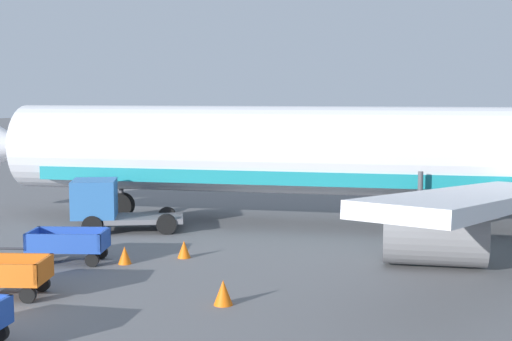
{
  "coord_description": "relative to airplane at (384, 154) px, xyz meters",
  "views": [
    {
      "loc": [
        16.07,
        -10.26,
        5.65
      ],
      "look_at": [
        1.89,
        11.62,
        2.8
      ],
      "focal_mm": 51.37,
      "sensor_mm": 36.0,
      "label": 1
    }
  ],
  "objects": [
    {
      "name": "traffic_cone_by_carts",
      "position": [
        -4.46,
        -10.72,
        -2.76
      ],
      "size": [
        0.44,
        0.44,
        0.58
      ],
      "primitive_type": "cone",
      "color": "orange",
      "rests_on": "ground"
    },
    {
      "name": "traffic_cone_near_plane",
      "position": [
        0.93,
        -12.72,
        -2.72
      ],
      "size": [
        0.51,
        0.51,
        0.67
      ],
      "primitive_type": "cone",
      "color": "orange",
      "rests_on": "ground"
    },
    {
      "name": "service_truck_beside_carts",
      "position": [
        -8.92,
        -6.95,
        -1.95
      ],
      "size": [
        4.59,
        4.23,
        2.1
      ],
      "color": "slate",
      "rests_on": "ground"
    },
    {
      "name": "traffic_cone_mid_apron",
      "position": [
        -3.38,
        -8.97,
        -2.76
      ],
      "size": [
        0.45,
        0.45,
        0.59
      ],
      "primitive_type": "cone",
      "color": "orange",
      "rests_on": "ground"
    },
    {
      "name": "airplane",
      "position": [
        0.0,
        0.0,
        0.0
      ],
      "size": [
        36.23,
        29.53,
        11.34
      ],
      "color": "silver",
      "rests_on": "ground"
    },
    {
      "name": "baggage_cart_fourth_in_row",
      "position": [
        -6.18,
        -11.57,
        -2.45
      ],
      "size": [
        3.44,
        2.47,
        1.07
      ],
      "color": "#234CB2",
      "rests_on": "ground"
    },
    {
      "name": "baggage_cart_third_in_row",
      "position": [
        -4.66,
        -15.4,
        -2.45
      ],
      "size": [
        3.45,
        2.46,
        1.07
      ],
      "color": "orange",
      "rests_on": "ground"
    }
  ]
}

